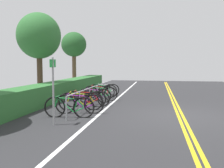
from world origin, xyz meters
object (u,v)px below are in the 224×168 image
Objects in this scene: bicycle_0 at (69,107)px; bicycle_6 at (101,93)px; bicycle_5 at (95,96)px; bicycle_8 at (103,91)px; tree_far_right at (74,45)px; bicycle_1 at (80,104)px; sign_post_near at (53,84)px; bicycle_2 at (81,101)px; bicycle_9 at (105,90)px; bicycle_4 at (93,98)px; bicycle_3 at (85,99)px; tree_mid at (39,36)px; bicycle_7 at (99,92)px; bike_rack at (94,91)px.

bicycle_6 is at bearing -2.56° from bicycle_0.
bicycle_8 is (2.11, 0.05, 0.02)m from bicycle_5.
bicycle_5 is 0.95× the size of bicycle_8.
bicycle_5 is 9.22m from tree_far_right.
sign_post_near is at bearing 172.64° from bicycle_1.
bicycle_9 is at bearing 0.30° from bicycle_2.
bicycle_5 is (0.61, 0.10, 0.02)m from bicycle_4.
bicycle_3 is 0.87× the size of sign_post_near.
bicycle_2 is at bearing 1.33° from bicycle_0.
tree_mid is (1.80, 3.04, 2.96)m from bicycle_3.
bicycle_6 is at bearing -171.01° from bicycle_8.
bicycle_0 is 2.13m from bicycle_3.
sign_post_near is at bearing 176.72° from bicycle_4.
bicycle_4 is 0.96× the size of bicycle_6.
tree_mid reaches higher than bicycle_1.
tree_far_right is (7.08, 3.94, 3.06)m from bicycle_6.
bicycle_3 is at bearing -120.68° from tree_mid.
bicycle_5 is (2.69, 0.12, -0.03)m from bicycle_1.
bicycle_1 is 4.16m from bicycle_7.
bicycle_3 is (2.13, 0.05, -0.02)m from bicycle_0.
bicycle_2 is 0.98× the size of bicycle_3.
bicycle_4 is 0.38× the size of tree_far_right.
bicycle_4 is (0.68, -0.18, -0.03)m from bicycle_3.
bicycle_5 is 2.11m from bicycle_8.
sign_post_near reaches higher than bicycle_8.
bicycle_0 is 0.99× the size of bicycle_3.
bicycle_5 is at bearing -154.26° from tree_far_right.
bicycle_4 is (-0.31, -0.06, -0.29)m from bike_rack.
bicycle_4 is 0.97× the size of bicycle_8.
bicycle_9 is 0.39× the size of tree_mid.
bicycle_9 is (6.21, 0.06, -0.03)m from bicycle_0.
tree_mid is at bearing 38.16° from bicycle_0.
bicycle_9 is at bearing -0.31° from sign_post_near.
bicycle_7 is at bearing 4.72° from bike_rack.
bicycle_7 is (2.08, 0.21, 0.02)m from bicycle_4.
tree_far_right reaches higher than bicycle_3.
bicycle_0 is at bearing -179.71° from bicycle_8.
bicycle_9 is at bearing 2.46° from bicycle_8.
bicycle_3 is at bearing -179.38° from bicycle_7.
sign_post_near reaches higher than bicycle_0.
bicycle_5 is 0.97× the size of bicycle_7.
bicycle_7 is 4.34m from tree_mid.
bicycle_0 is at bearing -161.57° from tree_far_right.
bicycle_1 is 2.05m from sign_post_near.
tree_mid reaches higher than bicycle_2.
bicycle_5 is 0.36× the size of tree_mid.
tree_mid is at bearing 107.63° from bicycle_7.
sign_post_near is at bearing 178.49° from bicycle_5.
bicycle_6 is at bearing -12.36° from bicycle_5.
bicycle_0 reaches higher than bicycle_2.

